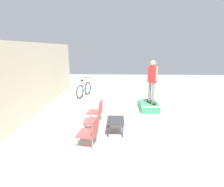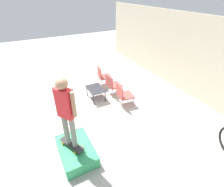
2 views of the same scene
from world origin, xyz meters
name	(u,v)px [view 2 (image 2 of 2)]	position (x,y,z in m)	size (l,w,h in m)	color
ground_plane	(88,122)	(0.00, 0.00, 0.00)	(24.00, 24.00, 0.00)	#B7B2A8
house_wall_back	(192,57)	(0.00, 4.26, 1.50)	(12.00, 0.06, 3.00)	beige
skate_ramp_box	(76,151)	(1.08, -0.73, 0.16)	(1.23, 0.81, 0.34)	#339E60
skateboard_on_ramp	(72,144)	(1.04, -0.80, 0.40)	(0.76, 0.49, 0.07)	#2D2D2D
person_skater	(66,109)	(1.04, -0.80, 1.51)	(0.49, 0.38, 1.83)	gray
coffee_table	(96,90)	(-1.21, 0.78, 0.39)	(0.81, 0.57, 0.44)	#2D2D33
patio_chair_left	(103,75)	(-2.10, 1.50, 0.46)	(0.59, 0.59, 0.84)	#99999E
patio_chair_center	(112,84)	(-1.21, 1.50, 0.46)	(0.55, 0.55, 0.84)	#99999E
patio_chair_right	(123,94)	(-0.35, 1.50, 0.46)	(0.58, 0.58, 0.84)	#99999E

